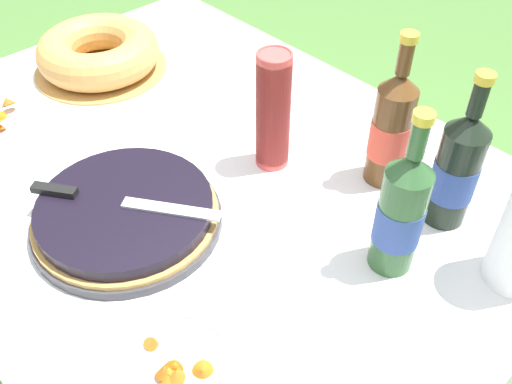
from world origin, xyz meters
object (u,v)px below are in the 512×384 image
object	(u,v)px
cup_stack	(273,112)
juice_bottle_red	(456,170)
berry_tart	(126,214)
bundt_cake	(99,53)
cider_bottle_green	(401,213)
snack_plate_near	(166,373)
cider_bottle_amber	(391,129)
serving_knife	(109,199)

from	to	relation	value
cup_stack	juice_bottle_red	size ratio (longest dim) A/B	0.82
berry_tart	bundt_cake	size ratio (longest dim) A/B	1.05
cider_bottle_green	berry_tart	bearing A→B (deg)	-143.93
juice_bottle_red	bundt_cake	bearing A→B (deg)	-168.57
snack_plate_near	bundt_cake	bearing A→B (deg)	153.94
snack_plate_near	cider_bottle_amber	bearing A→B (deg)	95.74
berry_tart	cup_stack	size ratio (longest dim) A/B	1.39
cider_bottle_amber	berry_tart	bearing A→B (deg)	-118.01
serving_knife	juice_bottle_red	distance (m)	0.65
cup_stack	cider_bottle_green	world-z (taller)	cider_bottle_green
cider_bottle_amber	juice_bottle_red	size ratio (longest dim) A/B	1.03
berry_tart	bundt_cake	world-z (taller)	bundt_cake
bundt_cake	snack_plate_near	xyz separation A→B (m)	(0.85, -0.42, -0.04)
bundt_cake	cup_stack	distance (m)	0.60
serving_knife	cup_stack	world-z (taller)	cup_stack
cup_stack	cider_bottle_amber	xyz separation A→B (m)	(0.20, 0.14, -0.01)
berry_tart	serving_knife	bearing A→B (deg)	-144.98
juice_bottle_red	cider_bottle_amber	bearing A→B (deg)	177.26
bundt_cake	snack_plate_near	size ratio (longest dim) A/B	1.55
berry_tart	cup_stack	xyz separation A→B (m)	(0.06, 0.34, 0.10)
juice_bottle_red	snack_plate_near	world-z (taller)	juice_bottle_red
bundt_cake	serving_knife	bearing A→B (deg)	-29.70
bundt_cake	cider_bottle_amber	xyz separation A→B (m)	(0.79, 0.20, 0.07)
berry_tart	bundt_cake	xyz separation A→B (m)	(-0.54, 0.28, 0.02)
berry_tart	serving_knife	xyz separation A→B (m)	(-0.02, -0.02, 0.04)
berry_tart	cider_bottle_amber	size ratio (longest dim) A/B	1.11
berry_tart	bundt_cake	bearing A→B (deg)	152.80
serving_knife	juice_bottle_red	bearing A→B (deg)	13.27
berry_tart	snack_plate_near	distance (m)	0.35
serving_knife	cider_bottle_green	xyz separation A→B (m)	(0.43, 0.31, 0.06)
cup_stack	juice_bottle_red	world-z (taller)	juice_bottle_red
serving_knife	cup_stack	bearing A→B (deg)	42.51
berry_tart	juice_bottle_red	bearing A→B (deg)	48.91
serving_knife	bundt_cake	bearing A→B (deg)	115.27
cider_bottle_amber	snack_plate_near	size ratio (longest dim) A/B	1.48
berry_tart	cider_bottle_green	bearing A→B (deg)	36.07
snack_plate_near	cider_bottle_green	bearing A→B (deg)	78.03
serving_knife	snack_plate_near	world-z (taller)	serving_knife
serving_knife	cup_stack	xyz separation A→B (m)	(0.08, 0.36, 0.07)
juice_bottle_red	cider_bottle_green	bearing A→B (deg)	-90.24
serving_knife	snack_plate_near	xyz separation A→B (m)	(0.34, -0.12, -0.05)
cider_bottle_green	cider_bottle_amber	world-z (taller)	cider_bottle_amber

